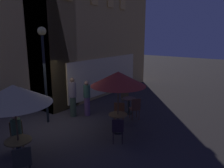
# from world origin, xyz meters

# --- Properties ---
(ground_plane) EXTENTS (60.00, 60.00, 0.00)m
(ground_plane) POSITION_xyz_m (0.00, 0.00, 0.00)
(ground_plane) COLOR #2E2927
(cafe_building) EXTENTS (8.81, 6.69, 7.45)m
(cafe_building) POSITION_xyz_m (3.77, 2.87, 3.72)
(cafe_building) COLOR tan
(cafe_building) RESTS_ON ground
(street_lamp_near_corner) EXTENTS (0.34, 0.34, 3.93)m
(street_lamp_near_corner) POSITION_xyz_m (0.17, 0.47, 2.83)
(street_lamp_near_corner) COLOR black
(street_lamp_near_corner) RESTS_ON ground
(cafe_table_0) EXTENTS (0.74, 0.74, 0.72)m
(cafe_table_0) POSITION_xyz_m (-2.23, -1.34, 0.53)
(cafe_table_0) COLOR black
(cafe_table_0) RESTS_ON ground
(cafe_table_1) EXTENTS (0.69, 0.69, 0.74)m
(cafe_table_1) POSITION_xyz_m (1.06, -2.51, 0.53)
(cafe_table_1) COLOR black
(cafe_table_1) RESTS_ON ground
(cafe_table_2) EXTENTS (0.63, 0.63, 0.73)m
(cafe_table_2) POSITION_xyz_m (3.11, -1.74, 0.49)
(cafe_table_2) COLOR black
(cafe_table_2) RESTS_ON ground
(patio_umbrella_0) EXTENTS (2.06, 2.06, 2.33)m
(patio_umbrella_0) POSITION_xyz_m (-2.23, -1.34, 2.05)
(patio_umbrella_0) COLOR black
(patio_umbrella_0) RESTS_ON ground
(patio_umbrella_1) EXTENTS (2.01, 2.01, 2.34)m
(patio_umbrella_1) POSITION_xyz_m (1.06, -2.51, 2.08)
(patio_umbrella_1) COLOR black
(patio_umbrella_1) RESTS_ON ground
(cafe_chair_0) EXTENTS (0.59, 0.59, 0.94)m
(cafe_chair_0) POSITION_xyz_m (-2.62, -2.12, 0.56)
(cafe_chair_0) COLOR #26261F
(cafe_chair_0) RESTS_ON ground
(cafe_chair_1) EXTENTS (0.52, 0.52, 0.93)m
(cafe_chair_1) POSITION_xyz_m (-1.85, -0.59, 0.56)
(cafe_chair_1) COLOR brown
(cafe_chair_1) RESTS_ON ground
(cafe_chair_2) EXTENTS (0.55, 0.55, 0.90)m
(cafe_chair_2) POSITION_xyz_m (0.38, -2.97, 0.55)
(cafe_chair_2) COLOR black
(cafe_chair_2) RESTS_ON ground
(cafe_chair_3) EXTENTS (0.59, 0.59, 0.90)m
(cafe_chair_3) POSITION_xyz_m (1.75, -2.10, 0.54)
(cafe_chair_3) COLOR brown
(cafe_chair_3) RESTS_ON ground
(cafe_chair_4) EXTENTS (0.56, 0.56, 0.97)m
(cafe_chair_4) POSITION_xyz_m (2.57, -2.38, 0.58)
(cafe_chair_4) COLOR brown
(cafe_chair_4) RESTS_ON ground
(cafe_chair_5) EXTENTS (0.56, 0.56, 0.96)m
(cafe_chair_5) POSITION_xyz_m (3.72, -1.13, 0.57)
(cafe_chair_5) COLOR #4C3C22
(cafe_chair_5) RESTS_ON ground
(patron_seated_0) EXTENTS (0.44, 0.51, 1.27)m
(patron_seated_0) POSITION_xyz_m (-1.91, -0.72, 0.71)
(patron_seated_0) COLOR black
(patron_seated_0) RESTS_ON ground
(patron_standing_1) EXTENTS (0.33, 0.33, 1.78)m
(patron_standing_1) POSITION_xyz_m (1.29, 0.09, 0.90)
(patron_standing_1) COLOR #32422D
(patron_standing_1) RESTS_ON ground
(patron_standing_2) EXTENTS (0.30, 0.30, 1.61)m
(patron_standing_2) POSITION_xyz_m (1.75, -0.33, 0.81)
(patron_standing_2) COLOR #5F3F5F
(patron_standing_2) RESTS_ON ground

